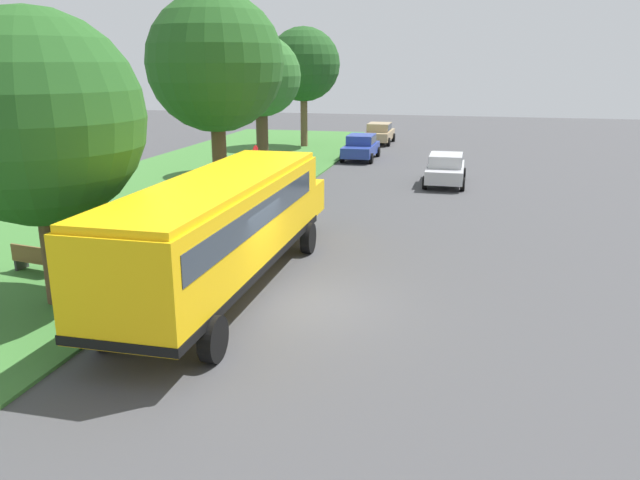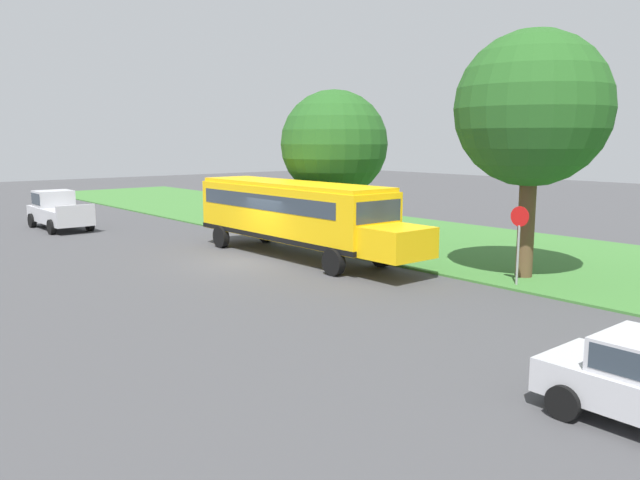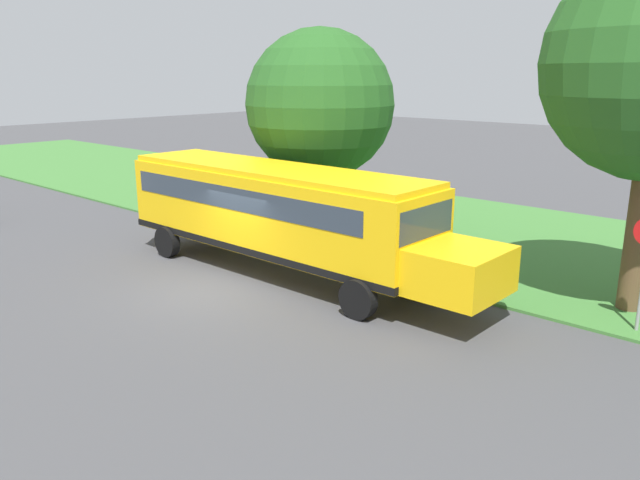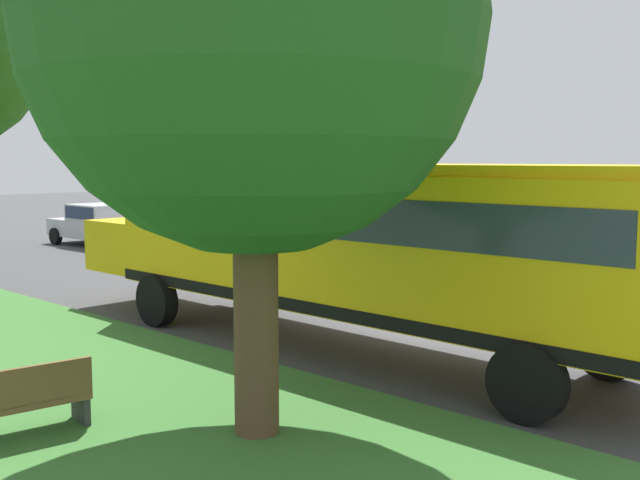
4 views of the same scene
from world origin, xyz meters
The scene contains 5 objects.
ground_plane centered at (0.00, 0.00, 0.00)m, with size 120.00×120.00×0.00m, color #424244.
school_bus centered at (-2.26, 0.45, 1.92)m, with size 2.85×12.42×3.16m.
car_silver_nearest centered at (2.80, 17.38, 0.88)m, with size 2.02×4.40×1.56m.
oak_tree_beside_bus centered at (-6.03, -1.42, 4.66)m, with size 5.13×5.13×7.29m.
park_bench centered at (-8.11, 0.38, 0.47)m, with size 1.66×0.74×0.92m.
Camera 4 is at (-11.76, -7.79, 3.24)m, focal length 42.00 mm.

